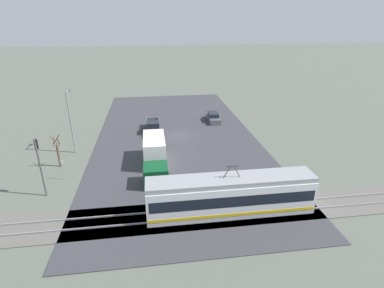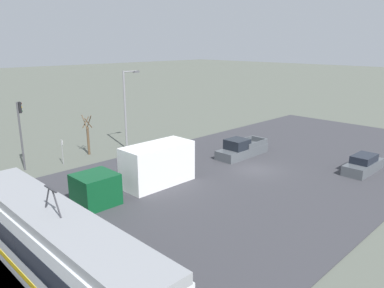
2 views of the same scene
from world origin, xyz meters
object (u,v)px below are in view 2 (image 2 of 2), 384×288
at_px(box_truck, 144,170).
at_px(traffic_light_pole, 21,127).
at_px(sedan_car_0, 363,165).
at_px(pickup_truck, 241,149).
at_px(street_lamp_near_crossing, 127,104).
at_px(light_rail_tram, 57,249).
at_px(street_tree, 88,137).
at_px(no_parking_sign, 62,150).

height_order(box_truck, traffic_light_pole, traffic_light_pole).
xyz_separation_m(box_truck, sedan_car_0, (-10.20, -15.65, -0.86)).
relative_size(pickup_truck, sedan_car_0, 1.23).
height_order(pickup_truck, street_lamp_near_crossing, street_lamp_near_crossing).
xyz_separation_m(light_rail_tram, street_tree, (17.69, -11.70, 0.02)).
bearing_deg(sedan_car_0, traffic_light_pole, 43.83).
bearing_deg(traffic_light_pole, no_parking_sign, -108.00).
bearing_deg(no_parking_sign, light_rail_tram, 153.07).
relative_size(box_truck, traffic_light_pole, 1.61).
distance_m(box_truck, street_tree, 11.36).
distance_m(light_rail_tram, traffic_light_pole, 18.31).
xyz_separation_m(sedan_car_0, street_tree, (21.42, 13.90, 1.12)).
bearing_deg(traffic_light_pole, sedan_car_0, -136.17).
relative_size(pickup_truck, traffic_light_pole, 0.98).
distance_m(light_rail_tram, street_lamp_near_crossing, 23.22).
relative_size(street_lamp_near_crossing, no_parking_sign, 3.45).
bearing_deg(traffic_light_pole, street_tree, -87.42).
xyz_separation_m(pickup_truck, street_tree, (11.21, 10.14, 1.05)).
bearing_deg(light_rail_tram, traffic_light_pole, -16.97).
height_order(traffic_light_pole, no_parking_sign, traffic_light_pole).
xyz_separation_m(light_rail_tram, sedan_car_0, (-3.73, -25.60, -1.10)).
bearing_deg(no_parking_sign, pickup_truck, -126.36).
distance_m(light_rail_tram, pickup_truck, 22.81).
distance_m(traffic_light_pole, no_parking_sign, 3.99).
bearing_deg(light_rail_tram, sedan_car_0, -98.28).
distance_m(box_truck, traffic_light_pole, 12.09).
xyz_separation_m(traffic_light_pole, street_tree, (0.29, -6.39, -2.01)).
bearing_deg(light_rail_tram, street_tree, -33.47).
bearing_deg(box_truck, pickup_truck, -89.96).
height_order(box_truck, street_tree, street_tree).
height_order(sedan_car_0, street_tree, street_tree).
xyz_separation_m(pickup_truck, no_parking_sign, (9.94, 13.50, 0.66)).
xyz_separation_m(street_tree, street_lamp_near_crossing, (-0.93, -4.10, 2.85)).
bearing_deg(pickup_truck, street_lamp_near_crossing, 30.42).
height_order(traffic_light_pole, street_tree, traffic_light_pole).
relative_size(street_tree, street_lamp_near_crossing, 0.49).
xyz_separation_m(light_rail_tram, box_truck, (6.48, -9.95, -0.24)).
distance_m(pickup_truck, no_parking_sign, 16.77).
height_order(box_truck, sedan_car_0, box_truck).
distance_m(light_rail_tram, no_parking_sign, 18.42).
height_order(sedan_car_0, street_lamp_near_crossing, street_lamp_near_crossing).
bearing_deg(street_tree, traffic_light_pole, 92.58).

